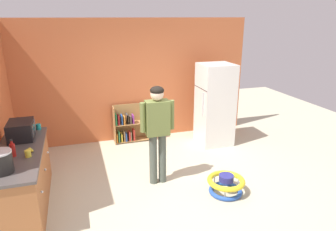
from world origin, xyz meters
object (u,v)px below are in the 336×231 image
object	(u,v)px
refrigerator	(215,105)
bookshelf	(129,126)
clear_bottle	(14,127)
banana_bunch	(29,150)
teal_cup	(38,127)
microwave	(21,130)
yellow_cup	(28,154)
ketchup_bottle	(13,150)
baby_walker	(226,184)
standing_person	(157,126)
red_cup	(5,153)
kitchen_counter	(23,179)
crock_pot	(0,162)

from	to	relation	value
refrigerator	bookshelf	size ratio (longest dim) A/B	2.09
clear_bottle	banana_bunch	bearing A→B (deg)	-70.31
bookshelf	teal_cup	bearing A→B (deg)	-146.22
microwave	banana_bunch	world-z (taller)	microwave
refrigerator	yellow_cup	xyz separation A→B (m)	(-3.57, -1.59, 0.06)
ketchup_bottle	baby_walker	bearing A→B (deg)	-7.92
bookshelf	standing_person	distance (m)	2.06
baby_walker	ketchup_bottle	distance (m)	3.20
ketchup_bottle	red_cup	distance (m)	0.13
kitchen_counter	baby_walker	size ratio (longest dim) A/B	3.18
refrigerator	clear_bottle	size ratio (longest dim) A/B	7.24
banana_bunch	yellow_cup	xyz separation A→B (m)	(0.00, -0.17, 0.02)
crock_pot	teal_cup	bearing A→B (deg)	78.46
microwave	kitchen_counter	bearing A→B (deg)	-88.69
crock_pot	microwave	bearing A→B (deg)	85.42
microwave	red_cup	bearing A→B (deg)	-102.84
microwave	clear_bottle	xyz separation A→B (m)	(-0.15, 0.33, -0.04)
ketchup_bottle	yellow_cup	bearing A→B (deg)	-20.99
bookshelf	kitchen_counter	bearing A→B (deg)	-133.76
refrigerator	banana_bunch	distance (m)	3.85
kitchen_counter	crock_pot	world-z (taller)	crock_pot
kitchen_counter	ketchup_bottle	world-z (taller)	ketchup_bottle
kitchen_counter	refrigerator	size ratio (longest dim) A/B	1.08
yellow_cup	standing_person	bearing A→B (deg)	9.18
standing_person	red_cup	xyz separation A→B (m)	(-2.22, -0.19, -0.08)
bookshelf	teal_cup	distance (m)	2.17
clear_bottle	yellow_cup	xyz separation A→B (m)	(0.32, -1.06, -0.05)
microwave	clear_bottle	size ratio (longest dim) A/B	1.95
bookshelf	baby_walker	bearing A→B (deg)	-67.42
bookshelf	red_cup	distance (m)	3.04
kitchen_counter	teal_cup	xyz separation A→B (m)	(0.20, 0.86, 0.50)
crock_pot	ketchup_bottle	distance (m)	0.46
baby_walker	microwave	distance (m)	3.34
bookshelf	red_cup	size ratio (longest dim) A/B	8.95
refrigerator	red_cup	xyz separation A→B (m)	(-3.88, -1.47, 0.06)
baby_walker	banana_bunch	size ratio (longest dim) A/B	3.82
refrigerator	standing_person	world-z (taller)	refrigerator
baby_walker	teal_cup	distance (m)	3.27
baby_walker	yellow_cup	distance (m)	2.99
clear_bottle	red_cup	xyz separation A→B (m)	(0.02, -0.94, -0.05)
standing_person	microwave	distance (m)	2.13
bookshelf	clear_bottle	xyz separation A→B (m)	(-2.11, -1.19, 0.63)
refrigerator	baby_walker	size ratio (longest dim) A/B	2.95
bookshelf	yellow_cup	bearing A→B (deg)	-128.36
kitchen_counter	clear_bottle	bearing A→B (deg)	101.27
baby_walker	red_cup	world-z (taller)	red_cup
crock_pot	kitchen_counter	bearing A→B (deg)	80.58
standing_person	crock_pot	world-z (taller)	standing_person
bookshelf	baby_walker	distance (m)	2.83
refrigerator	bookshelf	distance (m)	1.98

